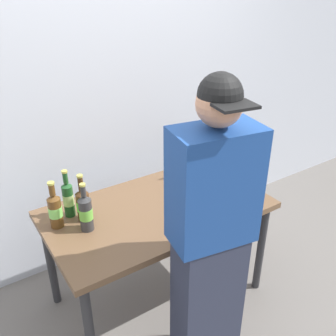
{
  "coord_description": "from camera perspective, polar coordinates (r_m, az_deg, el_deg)",
  "views": [
    {
      "loc": [
        -1.01,
        -1.66,
        2.02
      ],
      "look_at": [
        0.08,
        0.0,
        0.98
      ],
      "focal_mm": 39.92,
      "sensor_mm": 36.0,
      "label": 1
    }
  ],
  "objects": [
    {
      "name": "person_figure",
      "position": [
        1.87,
        6.49,
        -11.16
      ],
      "size": [
        0.43,
        0.32,
        1.68
      ],
      "color": "#2D3347",
      "rests_on": "ground"
    },
    {
      "name": "beer_bottle_brown",
      "position": [
        2.27,
        -14.99,
        -4.46
      ],
      "size": [
        0.06,
        0.06,
        0.3
      ],
      "color": "#1E5123",
      "rests_on": "desk"
    },
    {
      "name": "desk",
      "position": [
        2.38,
        -1.62,
        -7.48
      ],
      "size": [
        1.37,
        0.78,
        0.73
      ],
      "color": "brown",
      "rests_on": "ground"
    },
    {
      "name": "ground_plane",
      "position": [
        2.8,
        -1.43,
        -18.53
      ],
      "size": [
        8.0,
        8.0,
        0.0
      ],
      "primitive_type": "plane",
      "color": "slate",
      "rests_on": "ground"
    },
    {
      "name": "back_wall",
      "position": [
        2.69,
        -10.08,
        11.6
      ],
      "size": [
        6.0,
        0.1,
        2.6
      ],
      "primitive_type": "cube",
      "color": "silver",
      "rests_on": "ground"
    },
    {
      "name": "laptop",
      "position": [
        2.62,
        5.85,
        -0.95
      ],
      "size": [
        0.41,
        0.39,
        0.19
      ],
      "color": "black",
      "rests_on": "desk"
    },
    {
      "name": "beer_bottle_green",
      "position": [
        2.13,
        -12.45,
        -6.6
      ],
      "size": [
        0.08,
        0.08,
        0.3
      ],
      "color": "#333333",
      "rests_on": "desk"
    },
    {
      "name": "beer_bottle_dark",
      "position": [
        2.2,
        -16.85,
        -6.1
      ],
      "size": [
        0.08,
        0.08,
        0.29
      ],
      "color": "brown",
      "rests_on": "desk"
    },
    {
      "name": "beer_bottle_amber",
      "position": [
        2.22,
        -12.84,
        -5.34
      ],
      "size": [
        0.08,
        0.08,
        0.3
      ],
      "color": "#472B14",
      "rests_on": "desk"
    }
  ]
}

